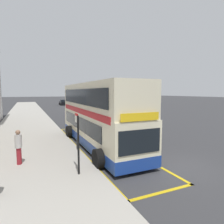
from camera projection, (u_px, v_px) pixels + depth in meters
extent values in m
plane|color=#333335|center=(65.00, 111.00, 38.91)|extent=(260.00, 260.00, 0.00)
cube|color=#A39E93|center=(27.00, 112.00, 36.06)|extent=(6.00, 76.00, 0.14)
cube|color=beige|center=(97.00, 127.00, 13.71)|extent=(2.44, 11.28, 2.30)
cube|color=beige|center=(97.00, 97.00, 13.49)|extent=(2.42, 11.06, 1.90)
cube|color=navy|center=(97.00, 138.00, 13.80)|extent=(2.46, 11.30, 0.60)
cube|color=#B2191E|center=(97.00, 110.00, 13.59)|extent=(2.47, 10.38, 0.36)
cube|color=black|center=(79.00, 123.00, 13.54)|extent=(0.04, 9.02, 0.90)
cube|color=black|center=(80.00, 97.00, 12.99)|extent=(0.04, 9.93, 1.00)
cube|color=black|center=(140.00, 142.00, 8.55)|extent=(2.15, 0.04, 1.10)
cube|color=yellow|center=(140.00, 117.00, 8.43)|extent=(1.95, 0.04, 0.36)
cylinder|color=black|center=(100.00, 158.00, 9.58)|extent=(0.56, 1.00, 1.00)
cylinder|color=black|center=(144.00, 152.00, 10.64)|extent=(0.56, 1.00, 1.00)
cylinder|color=black|center=(70.00, 132.00, 16.08)|extent=(0.56, 1.00, 1.00)
cylinder|color=black|center=(99.00, 129.00, 17.15)|extent=(0.56, 1.00, 1.00)
cube|color=gold|center=(78.00, 148.00, 13.13)|extent=(0.16, 14.34, 0.01)
cube|color=gold|center=(117.00, 143.00, 14.35)|extent=(0.16, 14.34, 0.01)
cube|color=gold|center=(162.00, 192.00, 7.30)|extent=(3.16, 0.16, 0.01)
cube|color=gold|center=(75.00, 128.00, 20.18)|extent=(3.16, 0.16, 0.01)
cylinder|color=black|center=(78.00, 145.00, 8.48)|extent=(0.09, 0.09, 2.64)
cube|color=silver|center=(77.00, 119.00, 8.59)|extent=(0.05, 0.42, 0.30)
cube|color=red|center=(76.00, 115.00, 8.57)|extent=(0.05, 0.42, 0.10)
cube|color=black|center=(78.00, 145.00, 8.57)|extent=(0.06, 0.28, 0.40)
cube|color=maroon|center=(91.00, 111.00, 32.75)|extent=(1.76, 4.20, 0.72)
cube|color=black|center=(91.00, 107.00, 32.59)|extent=(1.52, 1.90, 0.60)
cylinder|color=black|center=(83.00, 112.00, 33.59)|extent=(0.22, 0.60, 0.60)
cylinder|color=black|center=(93.00, 112.00, 34.35)|extent=(0.22, 0.60, 0.60)
cylinder|color=black|center=(88.00, 114.00, 31.22)|extent=(0.22, 0.60, 0.60)
cylinder|color=black|center=(98.00, 113.00, 31.98)|extent=(0.22, 0.60, 0.60)
cube|color=black|center=(63.00, 103.00, 56.16)|extent=(1.76, 4.20, 0.72)
cube|color=black|center=(63.00, 101.00, 56.00)|extent=(1.52, 1.90, 0.60)
cylinder|color=black|center=(59.00, 104.00, 57.00)|extent=(0.22, 0.60, 0.60)
cylinder|color=black|center=(66.00, 104.00, 57.76)|extent=(0.22, 0.60, 0.60)
cylinder|color=black|center=(61.00, 104.00, 54.64)|extent=(0.22, 0.60, 0.60)
cylinder|color=black|center=(67.00, 104.00, 55.40)|extent=(0.22, 0.60, 0.60)
cylinder|color=maroon|center=(19.00, 156.00, 9.75)|extent=(0.24, 0.24, 0.86)
cylinder|color=#B7B2AD|center=(18.00, 141.00, 9.67)|extent=(0.34, 0.34, 0.68)
sphere|color=#8C664C|center=(18.00, 132.00, 9.62)|extent=(0.23, 0.23, 0.23)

